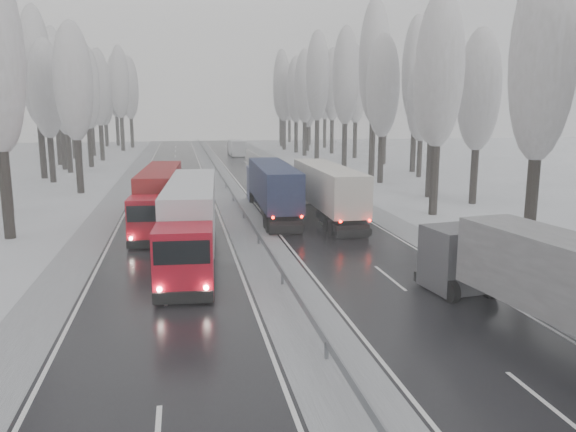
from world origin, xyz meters
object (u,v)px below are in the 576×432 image
object	(u,v)px
box_truck_distant	(236,148)
truck_red_red	(159,192)
truck_red_white	(191,215)
truck_blue_box	(271,185)
truck_cream_box	(324,187)

from	to	relation	value
box_truck_distant	truck_red_red	world-z (taller)	truck_red_red
truck_red_white	truck_red_red	xyz separation A→B (m)	(-2.00, 9.80, -0.16)
box_truck_distant	truck_red_red	size ratio (longest dim) A/B	0.49
truck_blue_box	truck_cream_box	xyz separation A→B (m)	(3.61, -2.00, 0.01)
truck_cream_box	box_truck_distant	world-z (taller)	truck_cream_box
box_truck_distant	truck_red_white	world-z (taller)	truck_red_white
truck_blue_box	truck_cream_box	distance (m)	4.13
truck_red_white	truck_red_red	distance (m)	10.00
box_truck_distant	truck_red_white	size ratio (longest dim) A/B	0.46
truck_blue_box	truck_red_red	world-z (taller)	truck_blue_box
truck_cream_box	box_truck_distant	size ratio (longest dim) A/B	2.13
truck_blue_box	truck_red_white	xyz separation A→B (m)	(-6.28, -11.46, 0.06)
truck_red_red	box_truck_distant	bearing A→B (deg)	82.41
truck_red_red	truck_blue_box	bearing A→B (deg)	14.92
truck_red_red	truck_cream_box	bearing A→B (deg)	1.93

